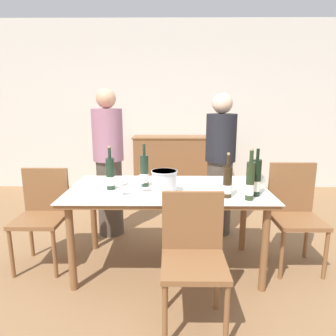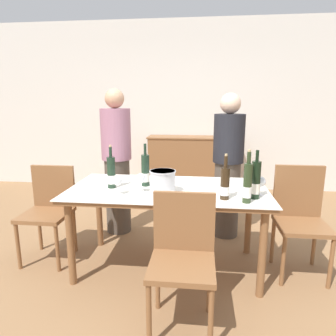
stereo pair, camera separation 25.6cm
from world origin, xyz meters
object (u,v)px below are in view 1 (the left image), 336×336
object	(u,v)px
chair_near_front	(193,250)
chair_right_end	(294,208)
wine_glass_0	(142,180)
sideboard_cabinet	(179,164)
wine_bottle_3	(227,183)
person_guest_left	(220,166)
dining_table	(168,196)
ice_bucket	(164,181)
wine_glass_1	(260,180)
wine_bottle_4	(144,172)
wine_bottle_2	(250,182)
chair_left_end	(43,210)
wine_bottle_0	(110,175)
wine_glass_2	(119,183)
person_host	(109,164)
wine_bottle_1	(256,179)

from	to	relation	value
chair_near_front	chair_right_end	bearing A→B (deg)	38.09
wine_glass_0	sideboard_cabinet	bearing A→B (deg)	81.71
wine_bottle_3	person_guest_left	xyz separation A→B (m)	(0.11, 1.01, -0.08)
chair_near_front	person_guest_left	bearing A→B (deg)	74.48
dining_table	chair_near_front	size ratio (longest dim) A/B	1.91
sideboard_cabinet	chair_near_front	distance (m)	3.10
ice_bucket	wine_glass_1	size ratio (longest dim) A/B	1.41
dining_table	chair_near_front	world-z (taller)	chair_near_front
sideboard_cabinet	wine_bottle_4	distance (m)	2.43
sideboard_cabinet	wine_glass_1	xyz separation A→B (m)	(0.60, -2.54, 0.39)
wine_bottle_2	wine_glass_1	xyz separation A→B (m)	(0.13, 0.20, -0.04)
wine_bottle_3	wine_glass_1	world-z (taller)	wine_bottle_3
wine_bottle_3	chair_right_end	size ratio (longest dim) A/B	0.38
wine_bottle_4	chair_left_end	xyz separation A→B (m)	(-0.94, 0.02, -0.36)
wine_bottle_0	wine_glass_2	xyz separation A→B (m)	(0.11, -0.19, -0.02)
ice_bucket	person_host	xyz separation A→B (m)	(-0.63, 0.86, -0.03)
wine_bottle_0	chair_left_end	distance (m)	0.76
wine_bottle_3	wine_bottle_2	bearing A→B (deg)	-22.02
ice_bucket	wine_bottle_1	world-z (taller)	wine_bottle_1
wine_bottle_2	wine_glass_1	size ratio (longest dim) A/B	2.59
wine_glass_2	chair_near_front	size ratio (longest dim) A/B	0.17
person_host	dining_table	bearing A→B (deg)	-47.85
wine_glass_1	chair_left_end	world-z (taller)	wine_glass_1
wine_bottle_3	wine_bottle_4	bearing A→B (deg)	155.49
chair_left_end	wine_glass_0	bearing A→B (deg)	-13.19
ice_bucket	chair_left_end	size ratio (longest dim) A/B	0.25
ice_bucket	chair_left_end	world-z (taller)	ice_bucket
dining_table	ice_bucket	distance (m)	0.22
wine_bottle_3	wine_bottle_0	bearing A→B (deg)	167.59
wine_bottle_4	chair_near_front	xyz separation A→B (m)	(0.38, -0.74, -0.36)
wine_glass_0	wine_glass_1	distance (m)	0.97
wine_bottle_2	sideboard_cabinet	bearing A→B (deg)	99.66
wine_bottle_1	person_guest_left	world-z (taller)	person_guest_left
person_guest_left	ice_bucket	bearing A→B (deg)	-124.30
wine_bottle_4	wine_glass_1	size ratio (longest dim) A/B	2.46
wine_glass_1	wine_glass_2	size ratio (longest dim) A/B	1.02
chair_left_end	chair_near_front	bearing A→B (deg)	-29.80
sideboard_cabinet	chair_near_front	bearing A→B (deg)	-89.71
sideboard_cabinet	chair_left_end	distance (m)	2.68
person_guest_left	wine_glass_2	bearing A→B (deg)	-134.03
person_guest_left	chair_near_front	bearing A→B (deg)	-105.52
wine_glass_1	chair_left_end	size ratio (longest dim) A/B	0.17
chair_left_end	person_host	world-z (taller)	person_host
wine_bottle_4	chair_left_end	bearing A→B (deg)	178.65
chair_right_end	wine_bottle_1	bearing A→B (deg)	-146.79
wine_bottle_3	wine_glass_2	bearing A→B (deg)	178.70
chair_near_front	wine_bottle_4	bearing A→B (deg)	117.46
chair_near_front	chair_left_end	size ratio (longest dim) A/B	1.01
wine_bottle_3	chair_left_end	world-z (taller)	wine_bottle_3
wine_glass_2	wine_bottle_3	bearing A→B (deg)	-1.30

